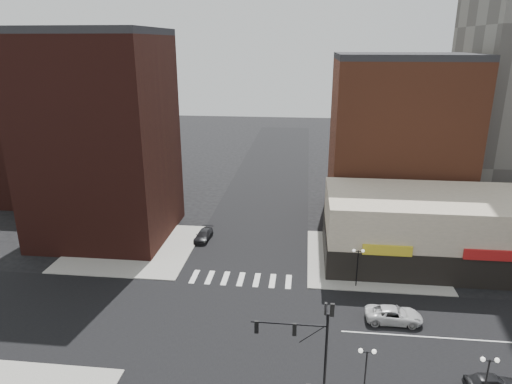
{
  "coord_description": "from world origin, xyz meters",
  "views": [
    {
      "loc": [
        6.34,
        -34.84,
        24.18
      ],
      "look_at": [
        1.89,
        4.95,
        11.0
      ],
      "focal_mm": 32.0,
      "sensor_mm": 36.0,
      "label": 1
    }
  ],
  "objects_px": {
    "traffic_signal": "(312,335)",
    "street_lamp_se_b": "(488,370)",
    "dark_sedan_north": "(204,235)",
    "white_suv": "(394,315)",
    "dark_sedan_east": "(491,383)",
    "street_lamp_ne": "(358,258)",
    "street_lamp_se_a": "(366,361)"
  },
  "relations": [
    {
      "from": "traffic_signal",
      "to": "street_lamp_ne",
      "type": "relative_size",
      "value": 1.87
    },
    {
      "from": "street_lamp_ne",
      "to": "dark_sedan_north",
      "type": "bearing_deg",
      "value": 151.63
    },
    {
      "from": "street_lamp_se_b",
      "to": "dark_sedan_east",
      "type": "relative_size",
      "value": 1.1
    },
    {
      "from": "traffic_signal",
      "to": "street_lamp_se_b",
      "type": "bearing_deg",
      "value": -0.82
    },
    {
      "from": "street_lamp_ne",
      "to": "dark_sedan_north",
      "type": "xyz_separation_m",
      "value": [
        -18.34,
        9.9,
        -2.67
      ]
    },
    {
      "from": "street_lamp_se_a",
      "to": "street_lamp_ne",
      "type": "height_order",
      "value": "same"
    },
    {
      "from": "traffic_signal",
      "to": "street_lamp_se_b",
      "type": "relative_size",
      "value": 1.87
    },
    {
      "from": "street_lamp_se_a",
      "to": "traffic_signal",
      "type": "bearing_deg",
      "value": 177.43
    },
    {
      "from": "white_suv",
      "to": "traffic_signal",
      "type": "bearing_deg",
      "value": 142.7
    },
    {
      "from": "traffic_signal",
      "to": "street_lamp_se_b",
      "type": "distance_m",
      "value": 11.88
    },
    {
      "from": "street_lamp_se_a",
      "to": "dark_sedan_north",
      "type": "bearing_deg",
      "value": 123.79
    },
    {
      "from": "white_suv",
      "to": "dark_sedan_east",
      "type": "bearing_deg",
      "value": -145.3
    },
    {
      "from": "traffic_signal",
      "to": "street_lamp_se_b",
      "type": "height_order",
      "value": "traffic_signal"
    },
    {
      "from": "dark_sedan_north",
      "to": "street_lamp_ne",
      "type": "bearing_deg",
      "value": -24.17
    },
    {
      "from": "street_lamp_ne",
      "to": "white_suv",
      "type": "xyz_separation_m",
      "value": [
        2.78,
        -5.95,
        -2.59
      ]
    },
    {
      "from": "traffic_signal",
      "to": "street_lamp_se_b",
      "type": "xyz_separation_m",
      "value": [
        11.76,
        -0.17,
        -1.67
      ]
    },
    {
      "from": "traffic_signal",
      "to": "dark_sedan_north",
      "type": "height_order",
      "value": "traffic_signal"
    },
    {
      "from": "traffic_signal",
      "to": "white_suv",
      "type": "height_order",
      "value": "traffic_signal"
    },
    {
      "from": "street_lamp_se_a",
      "to": "street_lamp_se_b",
      "type": "distance_m",
      "value": 8.0
    },
    {
      "from": "traffic_signal",
      "to": "street_lamp_se_a",
      "type": "height_order",
      "value": "traffic_signal"
    },
    {
      "from": "white_suv",
      "to": "dark_sedan_east",
      "type": "height_order",
      "value": "white_suv"
    },
    {
      "from": "street_lamp_se_b",
      "to": "dark_sedan_east",
      "type": "bearing_deg",
      "value": 56.18
    },
    {
      "from": "street_lamp_se_b",
      "to": "street_lamp_se_a",
      "type": "bearing_deg",
      "value": 180.0
    },
    {
      "from": "street_lamp_ne",
      "to": "street_lamp_se_a",
      "type": "bearing_deg",
      "value": -93.58
    },
    {
      "from": "street_lamp_ne",
      "to": "white_suv",
      "type": "distance_m",
      "value": 7.06
    },
    {
      "from": "street_lamp_ne",
      "to": "white_suv",
      "type": "height_order",
      "value": "street_lamp_ne"
    },
    {
      "from": "street_lamp_ne",
      "to": "dark_sedan_east",
      "type": "height_order",
      "value": "street_lamp_ne"
    },
    {
      "from": "street_lamp_se_a",
      "to": "street_lamp_se_b",
      "type": "xyz_separation_m",
      "value": [
        8.0,
        0.0,
        0.0
      ]
    },
    {
      "from": "dark_sedan_north",
      "to": "white_suv",
      "type": "bearing_deg",
      "value": -32.69
    },
    {
      "from": "street_lamp_se_a",
      "to": "dark_sedan_north",
      "type": "relative_size",
      "value": 0.98
    },
    {
      "from": "street_lamp_se_b",
      "to": "street_lamp_ne",
      "type": "distance_m",
      "value": 17.46
    },
    {
      "from": "traffic_signal",
      "to": "dark_sedan_east",
      "type": "relative_size",
      "value": 2.05
    }
  ]
}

